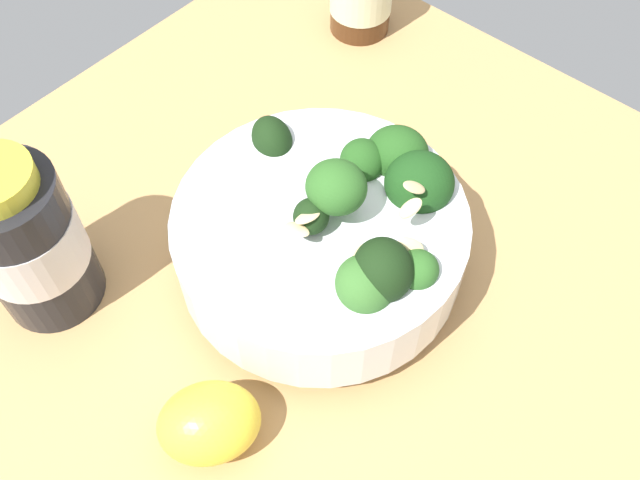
{
  "coord_description": "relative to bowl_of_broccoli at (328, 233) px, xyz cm",
  "views": [
    {
      "loc": [
        -23.27,
        -20.29,
        45.77
      ],
      "look_at": [
        -1.56,
        -1.34,
        4.0
      ],
      "focal_mm": 39.52,
      "sensor_mm": 36.0,
      "label": 1
    }
  ],
  "objects": [
    {
      "name": "lemon_wedge",
      "position": [
        -14.9,
        -2.93,
        -2.23
      ],
      "size": [
        8.52,
        8.27,
        4.96
      ],
      "primitive_type": "ellipsoid",
      "rotation": [
        0.0,
        0.0,
        5.63
      ],
      "color": "yellow",
      "rests_on": "ground_plane"
    },
    {
      "name": "bowl_of_broccoli",
      "position": [
        0.0,
        0.0,
        0.0
      ],
      "size": [
        21.2,
        20.86,
        11.75
      ],
      "color": "white",
      "rests_on": "ground_plane"
    },
    {
      "name": "bottle_tall",
      "position": [
        -14.87,
        14.08,
        1.9
      ],
      "size": [
        7.44,
        7.44,
        13.75
      ],
      "color": "black",
      "rests_on": "ground_plane"
    },
    {
      "name": "ground_plane",
      "position": [
        1.12,
        1.7,
        -6.97
      ],
      "size": [
        60.26,
        60.26,
        4.51
      ],
      "primitive_type": "cube",
      "color": "tan"
    }
  ]
}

